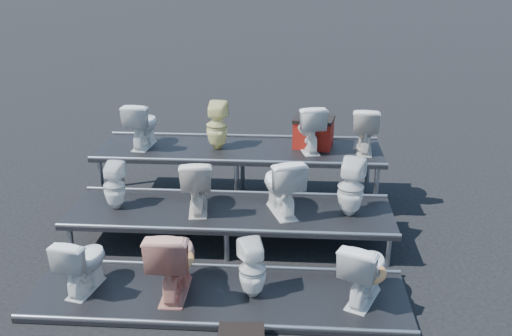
# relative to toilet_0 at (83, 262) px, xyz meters

# --- Properties ---
(ground) EXTENTS (80.00, 80.00, 0.00)m
(ground) POSITION_rel_toilet_0_xyz_m (1.51, 1.30, -0.40)
(ground) COLOR black
(ground) RESTS_ON ground
(tier_front) EXTENTS (4.20, 1.20, 0.06)m
(tier_front) POSITION_rel_toilet_0_xyz_m (1.51, 0.00, -0.37)
(tier_front) COLOR black
(tier_front) RESTS_ON ground
(tier_mid) EXTENTS (4.20, 1.20, 0.46)m
(tier_mid) POSITION_rel_toilet_0_xyz_m (1.51, 1.30, -0.17)
(tier_mid) COLOR black
(tier_mid) RESTS_ON ground
(tier_back) EXTENTS (4.20, 1.20, 0.86)m
(tier_back) POSITION_rel_toilet_0_xyz_m (1.51, 2.60, 0.03)
(tier_back) COLOR black
(tier_back) RESTS_ON ground
(toilet_0) EXTENTS (0.52, 0.74, 0.69)m
(toilet_0) POSITION_rel_toilet_0_xyz_m (0.00, 0.00, 0.00)
(toilet_0) COLOR white
(toilet_0) RESTS_ON tier_front
(toilet_1) EXTENTS (0.47, 0.83, 0.84)m
(toilet_1) POSITION_rel_toilet_0_xyz_m (1.02, 0.00, 0.08)
(toilet_1) COLOR tan
(toilet_1) RESTS_ON tier_front
(toilet_2) EXTENTS (0.39, 0.39, 0.66)m
(toilet_2) POSITION_rel_toilet_0_xyz_m (1.89, 0.00, -0.01)
(toilet_2) COLOR white
(toilet_2) RESTS_ON tier_front
(toilet_3) EXTENTS (0.68, 0.83, 0.74)m
(toilet_3) POSITION_rel_toilet_0_xyz_m (3.10, 0.00, 0.03)
(toilet_3) COLOR white
(toilet_3) RESTS_ON tier_front
(toilet_4) EXTENTS (0.30, 0.30, 0.62)m
(toilet_4) POSITION_rel_toilet_0_xyz_m (-0.00, 1.30, 0.37)
(toilet_4) COLOR white
(toilet_4) RESTS_ON tier_mid
(toilet_5) EXTENTS (0.50, 0.76, 0.73)m
(toilet_5) POSITION_rel_toilet_0_xyz_m (1.08, 1.30, 0.42)
(toilet_5) COLOR silver
(toilet_5) RESTS_ON tier_mid
(toilet_6) EXTENTS (0.67, 0.86, 0.77)m
(toilet_6) POSITION_rel_toilet_0_xyz_m (2.17, 1.30, 0.44)
(toilet_6) COLOR white
(toilet_6) RESTS_ON tier_mid
(toilet_7) EXTENTS (0.42, 0.43, 0.74)m
(toilet_7) POSITION_rel_toilet_0_xyz_m (3.04, 1.30, 0.43)
(toilet_7) COLOR white
(toilet_7) RESTS_ON tier_mid
(toilet_8) EXTENTS (0.46, 0.72, 0.69)m
(toilet_8) POSITION_rel_toilet_0_xyz_m (0.07, 2.60, 0.80)
(toilet_8) COLOR white
(toilet_8) RESTS_ON tier_back
(toilet_9) EXTENTS (0.34, 0.35, 0.70)m
(toilet_9) POSITION_rel_toilet_0_xyz_m (1.18, 2.60, 0.81)
(toilet_9) COLOR #EEE597
(toilet_9) RESTS_ON tier_back
(toilet_10) EXTENTS (0.54, 0.76, 0.70)m
(toilet_10) POSITION_rel_toilet_0_xyz_m (2.52, 2.60, 0.81)
(toilet_10) COLOR white
(toilet_10) RESTS_ON tier_back
(toilet_11) EXTENTS (0.44, 0.70, 0.68)m
(toilet_11) POSITION_rel_toilet_0_xyz_m (3.34, 2.60, 0.80)
(toilet_11) COLOR silver
(toilet_11) RESTS_ON tier_back
(red_crate) EXTENTS (0.63, 0.54, 0.40)m
(red_crate) POSITION_rel_toilet_0_xyz_m (2.60, 2.76, 0.66)
(red_crate) COLOR maroon
(red_crate) RESTS_ON tier_back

